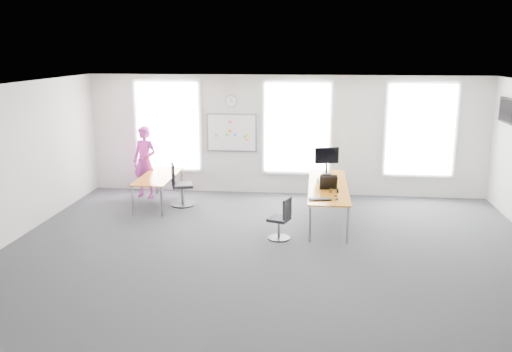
# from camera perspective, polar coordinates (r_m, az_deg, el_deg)

# --- Properties ---
(floor) EXTENTS (10.00, 10.00, 0.00)m
(floor) POSITION_cam_1_polar(r_m,az_deg,el_deg) (10.17, 1.64, -7.67)
(floor) COLOR #2C2D31
(floor) RESTS_ON ground
(ceiling) EXTENTS (10.00, 10.00, 0.00)m
(ceiling) POSITION_cam_1_polar(r_m,az_deg,el_deg) (9.51, 1.76, 9.45)
(ceiling) COLOR white
(ceiling) RESTS_ON ground
(wall_back) EXTENTS (10.00, 0.00, 10.00)m
(wall_back) POSITION_cam_1_polar(r_m,az_deg,el_deg) (13.65, 3.06, 4.29)
(wall_back) COLOR silver
(wall_back) RESTS_ON ground
(wall_front) EXTENTS (10.00, 0.00, 10.00)m
(wall_front) POSITION_cam_1_polar(r_m,az_deg,el_deg) (5.92, -1.47, -7.91)
(wall_front) COLOR silver
(wall_front) RESTS_ON ground
(wall_left) EXTENTS (0.00, 10.00, 10.00)m
(wall_left) POSITION_cam_1_polar(r_m,az_deg,el_deg) (11.28, -24.53, 1.17)
(wall_left) COLOR silver
(wall_left) RESTS_ON ground
(window_left) EXTENTS (1.60, 0.06, 2.20)m
(window_left) POSITION_cam_1_polar(r_m,az_deg,el_deg) (14.08, -9.27, 5.23)
(window_left) COLOR silver
(window_left) RESTS_ON wall_back
(window_mid) EXTENTS (1.60, 0.06, 2.20)m
(window_mid) POSITION_cam_1_polar(r_m,az_deg,el_deg) (13.58, 4.33, 5.07)
(window_mid) COLOR silver
(window_mid) RESTS_ON wall_back
(window_right) EXTENTS (1.60, 0.06, 2.20)m
(window_right) POSITION_cam_1_polar(r_m,az_deg,el_deg) (13.81, 16.91, 4.67)
(window_right) COLOR silver
(window_right) RESTS_ON wall_back
(desk_right) EXTENTS (0.83, 3.11, 0.76)m
(desk_right) POSITION_cam_1_polar(r_m,az_deg,el_deg) (11.78, 7.57, -1.21)
(desk_right) COLOR orange
(desk_right) RESTS_ON ground
(desk_left) EXTENTS (0.77, 1.94, 0.71)m
(desk_left) POSITION_cam_1_polar(r_m,az_deg,el_deg) (12.98, -10.24, -0.22)
(desk_left) COLOR orange
(desk_left) RESTS_ON ground
(chair_right) EXTENTS (0.48, 0.48, 0.83)m
(chair_right) POSITION_cam_1_polar(r_m,az_deg,el_deg) (10.55, 2.68, -4.78)
(chair_right) COLOR black
(chair_right) RESTS_ON ground
(chair_left) EXTENTS (0.59, 0.58, 1.02)m
(chair_left) POSITION_cam_1_polar(r_m,az_deg,el_deg) (12.86, -8.02, -1.18)
(chair_left) COLOR black
(chair_left) RESTS_ON ground
(person) EXTENTS (0.76, 0.62, 1.79)m
(person) POSITION_cam_1_polar(r_m,az_deg,el_deg) (13.67, -11.62, 1.46)
(person) COLOR #CB33A6
(person) RESTS_ON ground
(whiteboard) EXTENTS (1.20, 0.03, 0.90)m
(whiteboard) POSITION_cam_1_polar(r_m,az_deg,el_deg) (13.76, -2.58, 4.57)
(whiteboard) COLOR white
(whiteboard) RESTS_ON wall_back
(wall_clock) EXTENTS (0.30, 0.04, 0.30)m
(wall_clock) POSITION_cam_1_polar(r_m,az_deg,el_deg) (13.66, -2.62, 7.89)
(wall_clock) COLOR gray
(wall_clock) RESTS_ON wall_back
(tv) EXTENTS (0.06, 0.90, 0.55)m
(tv) POSITION_cam_1_polar(r_m,az_deg,el_deg) (13.22, 24.93, 6.27)
(tv) COLOR black
(tv) RESTS_ON wall_right
(keyboard) EXTENTS (0.46, 0.25, 0.02)m
(keyboard) POSITION_cam_1_polar(r_m,az_deg,el_deg) (10.63, 6.75, -2.46)
(keyboard) COLOR black
(keyboard) RESTS_ON desk_right
(mouse) EXTENTS (0.10, 0.13, 0.04)m
(mouse) POSITION_cam_1_polar(r_m,az_deg,el_deg) (10.67, 8.49, -2.39)
(mouse) COLOR black
(mouse) RESTS_ON desk_right
(lens_cap) EXTENTS (0.06, 0.06, 0.01)m
(lens_cap) POSITION_cam_1_polar(r_m,az_deg,el_deg) (10.94, 8.40, -2.09)
(lens_cap) COLOR black
(lens_cap) RESTS_ON desk_right
(headphones) EXTENTS (0.18, 0.09, 0.10)m
(headphones) POSITION_cam_1_polar(r_m,az_deg,el_deg) (11.17, 8.20, -1.53)
(headphones) COLOR black
(headphones) RESTS_ON desk_right
(laptop_sleeve) EXTENTS (0.37, 0.23, 0.30)m
(laptop_sleeve) POSITION_cam_1_polar(r_m,az_deg,el_deg) (11.39, 7.64, -0.71)
(laptop_sleeve) COLOR black
(laptop_sleeve) RESTS_ON desk_right
(paper_stack) EXTENTS (0.34, 0.29, 0.10)m
(paper_stack) POSITION_cam_1_polar(r_m,az_deg,el_deg) (11.89, 7.21, -0.58)
(paper_stack) COLOR beige
(paper_stack) RESTS_ON desk_right
(monitor) EXTENTS (0.56, 0.23, 0.64)m
(monitor) POSITION_cam_1_polar(r_m,az_deg,el_deg) (12.73, 7.45, 1.88)
(monitor) COLOR black
(monitor) RESTS_ON desk_right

